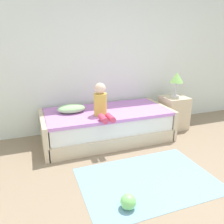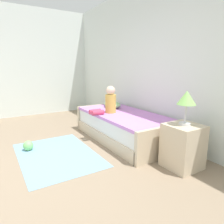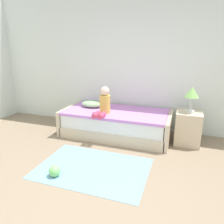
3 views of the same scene
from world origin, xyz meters
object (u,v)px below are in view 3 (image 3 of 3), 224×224
Objects in this scene: table_lamp at (192,93)px; toy_ball at (55,171)px; child_figure at (104,103)px; bed at (116,123)px; pillow at (92,104)px; nightstand at (188,128)px.

toy_ball is (-1.70, -1.69, -0.86)m from table_lamp.
child_figure is at bearing -169.96° from table_lamp.
bed is at bearing -178.31° from table_lamp.
table_lamp is 2.78× the size of toy_ball.
table_lamp is at bearing 10.04° from child_figure.
toy_ball is (-0.35, -1.65, -0.17)m from bed.
pillow is 1.83m from toy_ball.
nightstand is 1.36× the size of pillow.
toy_ball is at bearing -97.29° from child_figure.
child_figure is at bearing -39.75° from pillow.
nightstand is 2.40m from toy_ball.
table_lamp is (0.00, 0.00, 0.64)m from nightstand.
table_lamp is (1.35, 0.04, 0.69)m from bed.
nightstand reaches higher than bed.
bed is at bearing 54.29° from child_figure.
nightstand is 3.70× the size of toy_ball.
pillow is at bearing 140.25° from child_figure.
nightstand is 1.59m from child_figure.
pillow is (-0.56, 0.10, 0.32)m from bed.
child_figure is (-1.51, -0.27, -0.23)m from table_lamp.
child_figure is 0.53m from pillow.
pillow is at bearing 178.19° from nightstand.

